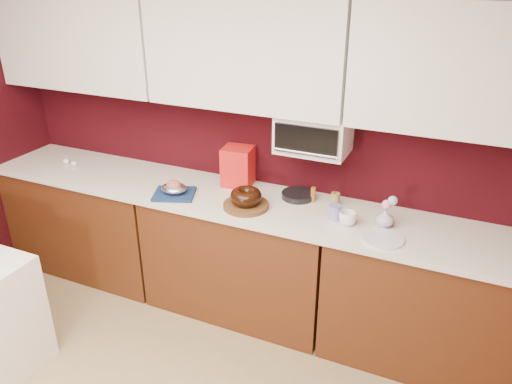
{
  "coord_description": "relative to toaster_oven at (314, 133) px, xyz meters",
  "views": [
    {
      "loc": [
        1.35,
        -0.81,
        2.38
      ],
      "look_at": [
        0.17,
        1.84,
        1.02
      ],
      "focal_mm": 35.0,
      "sensor_mm": 36.0,
      "label": 1
    }
  ],
  "objects": [
    {
      "name": "china_plate",
      "position": [
        0.55,
        -0.33,
        -0.47
      ],
      "size": [
        0.26,
        0.26,
        0.01
      ],
      "primitive_type": "cylinder",
      "rotation": [
        0.0,
        0.0,
        0.05
      ],
      "color": "silver",
      "rests_on": "countertop"
    },
    {
      "name": "countertop",
      "position": [
        -0.45,
        -0.17,
        -0.49
      ],
      "size": [
        4.0,
        0.62,
        0.04
      ],
      "primitive_type": "cube",
      "color": "silver",
      "rests_on": "base_cabinet_center"
    },
    {
      "name": "upper_cabinet_left",
      "position": [
        -1.78,
        -0.02,
        0.48
      ],
      "size": [
        1.31,
        0.33,
        0.7
      ],
      "primitive_type": "cube",
      "color": "white",
      "rests_on": "wall_back"
    },
    {
      "name": "paper_cup",
      "position": [
        0.17,
        -0.01,
        -0.43
      ],
      "size": [
        0.06,
        0.06,
        0.09
      ],
      "primitive_type": "cylinder",
      "rotation": [
        0.0,
        0.0,
        0.0
      ],
      "color": "olive",
      "rests_on": "countertop"
    },
    {
      "name": "amber_bottle",
      "position": [
        0.02,
        -0.01,
        -0.42
      ],
      "size": [
        0.04,
        0.04,
        0.1
      ],
      "primitive_type": "cylinder",
      "rotation": [
        0.0,
        0.0,
        -0.22
      ],
      "color": "#91531A",
      "rests_on": "countertop"
    },
    {
      "name": "toaster_oven_door",
      "position": [
        0.0,
        -0.16,
        0.0
      ],
      "size": [
        0.4,
        0.02,
        0.18
      ],
      "primitive_type": "cube",
      "color": "black",
      "rests_on": "toaster_oven"
    },
    {
      "name": "upper_cabinet_right",
      "position": [
        0.88,
        -0.02,
        0.48
      ],
      "size": [
        1.31,
        0.33,
        0.7
      ],
      "primitive_type": "cube",
      "color": "white",
      "rests_on": "wall_back"
    },
    {
      "name": "egg_left",
      "position": [
        -1.99,
        -0.16,
        -0.45
      ],
      "size": [
        0.06,
        0.05,
        0.04
      ],
      "primitive_type": "ellipsoid",
      "rotation": [
        0.0,
        0.0,
        -0.27
      ],
      "color": "white",
      "rests_on": "countertop"
    },
    {
      "name": "flower_vase",
      "position": [
        0.52,
        -0.16,
        -0.41
      ],
      "size": [
        0.11,
        0.11,
        0.13
      ],
      "primitive_type": "imported",
      "rotation": [
        0.0,
        0.0,
        0.38
      ],
      "color": "#ACAFC3",
      "rests_on": "countertop"
    },
    {
      "name": "foil_ham_nest",
      "position": [
        -0.88,
        -0.31,
        -0.42
      ],
      "size": [
        0.21,
        0.18,
        0.07
      ],
      "primitive_type": "ellipsoid",
      "rotation": [
        0.0,
        0.0,
        0.19
      ],
      "color": "white",
      "rests_on": "navy_towel"
    },
    {
      "name": "dark_pan",
      "position": [
        -0.09,
        0.0,
        -0.46
      ],
      "size": [
        0.28,
        0.28,
        0.04
      ],
      "primitive_type": "cylinder",
      "rotation": [
        0.0,
        0.0,
        0.35
      ],
      "color": "black",
      "rests_on": "countertop"
    },
    {
      "name": "navy_towel",
      "position": [
        -0.88,
        -0.31,
        -0.46
      ],
      "size": [
        0.34,
        0.31,
        0.02
      ],
      "primitive_type": "cube",
      "rotation": [
        0.0,
        0.0,
        0.37
      ],
      "color": "navy",
      "rests_on": "countertop"
    },
    {
      "name": "flower_pink",
      "position": [
        0.52,
        -0.16,
        -0.33
      ],
      "size": [
        0.06,
        0.06,
        0.06
      ],
      "primitive_type": "sphere",
      "color": "pink",
      "rests_on": "flower_vase"
    },
    {
      "name": "toaster_oven",
      "position": [
        0.0,
        0.0,
        0.0
      ],
      "size": [
        0.45,
        0.3,
        0.25
      ],
      "primitive_type": "cube",
      "color": "white",
      "rests_on": "upper_cabinet_center"
    },
    {
      "name": "base_cabinet_center",
      "position": [
        -0.45,
        -0.17,
        -0.95
      ],
      "size": [
        1.31,
        0.58,
        0.86
      ],
      "primitive_type": "cube",
      "color": "#4F260F",
      "rests_on": "floor"
    },
    {
      "name": "egg_right",
      "position": [
        -1.89,
        -0.17,
        -0.45
      ],
      "size": [
        0.06,
        0.05,
        0.04
      ],
      "primitive_type": "ellipsoid",
      "rotation": [
        0.0,
        0.0,
        0.06
      ],
      "color": "silver",
      "rests_on": "countertop"
    },
    {
      "name": "cake_base",
      "position": [
        -0.35,
        -0.27,
        -0.46
      ],
      "size": [
        0.37,
        0.37,
        0.03
      ],
      "primitive_type": "cylinder",
      "rotation": [
        0.0,
        0.0,
        -0.27
      ],
      "color": "brown",
      "rests_on": "countertop"
    },
    {
      "name": "base_cabinet_right",
      "position": [
        0.88,
        -0.17,
        -0.95
      ],
      "size": [
        1.31,
        0.58,
        0.86
      ],
      "primitive_type": "cube",
      "color": "#4F260F",
      "rests_on": "floor"
    },
    {
      "name": "roasted_ham",
      "position": [
        -0.88,
        -0.31,
        -0.4
      ],
      "size": [
        0.13,
        0.12,
        0.07
      ],
      "primitive_type": "ellipsoid",
      "rotation": [
        0.0,
        0.0,
        -0.33
      ],
      "color": "#B36252",
      "rests_on": "foil_ham_nest"
    },
    {
      "name": "flower_blue",
      "position": [
        0.55,
        -0.14,
        -0.3
      ],
      "size": [
        0.06,
        0.06,
        0.06
      ],
      "primitive_type": "sphere",
      "color": "#98C5F4",
      "rests_on": "flower_vase"
    },
    {
      "name": "pandoro_box",
      "position": [
        -0.56,
        0.04,
        -0.33
      ],
      "size": [
        0.23,
        0.21,
        0.28
      ],
      "primitive_type": "cube",
      "rotation": [
        0.0,
        0.0,
        0.12
      ],
      "color": "#B50C23",
      "rests_on": "countertop"
    },
    {
      "name": "wall_back",
      "position": [
        -0.45,
        0.15,
        -0.12
      ],
      "size": [
        4.0,
        0.02,
        2.5
      ],
      "primitive_type": "cube",
      "color": "#32060C",
      "rests_on": "floor"
    },
    {
      "name": "bundt_cake",
      "position": [
        -0.35,
        -0.27,
        -0.39
      ],
      "size": [
        0.26,
        0.26,
        0.08
      ],
      "primitive_type": "torus",
      "rotation": [
        0.0,
        0.0,
        -0.27
      ],
      "color": "black",
      "rests_on": "cake_base"
    },
    {
      "name": "toaster_oven_handle",
      "position": [
        0.0,
        -0.18,
        -0.07
      ],
      "size": [
        0.42,
        0.02,
        0.02
      ],
      "primitive_type": "cylinder",
      "rotation": [
        0.0,
        1.57,
        0.0
      ],
      "color": "silver",
      "rests_on": "toaster_oven"
    },
    {
      "name": "blue_jar",
      "position": [
        0.22,
        -0.19,
        -0.43
      ],
      "size": [
        0.09,
        0.09,
        0.09
      ],
      "primitive_type": "cylinder",
      "rotation": [
        0.0,
        0.0,
        -0.22
      ],
      "color": "navy",
      "rests_on": "countertop"
    },
    {
      "name": "coffee_mug",
      "position": [
        0.31,
        -0.23,
        -0.42
      ],
      "size": [
        0.13,
        0.13,
        0.1
      ],
      "primitive_type": "imported",
      "rotation": [
        0.0,
        0.0,
        0.52
      ],
      "color": "white",
      "rests_on": "countertop"
    },
    {
      "name": "amber_bottle_tall",
      "position": [
        0.16,
        -0.01,
        -0.43
      ],
      "size": [
        0.04,
        0.04,
        0.1
      ],
      "primitive_type": "cylinder",
      "rotation": [
        0.0,
        0.0,
        -0.32
      ],
      "color": "brown",
      "rests_on": "countertop"
    },
    {
      "name": "upper_cabinet_center",
      "position": [
        -0.45,
        -0.02,
        0.48
      ],
      "size": [
        1.31,
        0.33,
        0.7
      ],
      "primitive_type": "cube",
      "color": "white",
      "rests_on": "wall_back"
    },
    {
      "name": "base_cabinet_left",
      "position": [
        -1.78,
        -0.17,
        -0.95
      ],
      "size": [
        1.31,
        0.58,
        0.86
      ],
      "primitive_type": "cube",
      "color": "#4F260F",
      "rests_on": "floor"
    }
  ]
}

